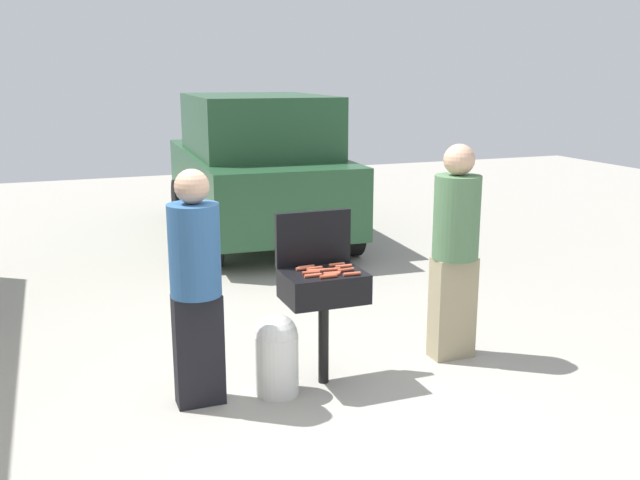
# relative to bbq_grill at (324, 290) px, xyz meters

# --- Properties ---
(ground_plane) EXTENTS (24.00, 24.00, 0.00)m
(ground_plane) POSITION_rel_bbq_grill_xyz_m (-0.28, -0.28, -0.74)
(ground_plane) COLOR #9E998E
(bbq_grill) EXTENTS (0.60, 0.44, 0.88)m
(bbq_grill) POSITION_rel_bbq_grill_xyz_m (0.00, 0.00, 0.00)
(bbq_grill) COLOR black
(bbq_grill) RESTS_ON ground
(grill_lid_open) EXTENTS (0.60, 0.05, 0.42)m
(grill_lid_open) POSITION_rel_bbq_grill_xyz_m (0.00, 0.22, 0.35)
(grill_lid_open) COLOR black
(grill_lid_open) RESTS_ON bbq_grill
(hot_dog_0) EXTENTS (0.13, 0.03, 0.03)m
(hot_dog_0) POSITION_rel_bbq_grill_xyz_m (0.16, -0.16, 0.15)
(hot_dog_0) COLOR #B74C33
(hot_dog_0) RESTS_ON bbq_grill
(hot_dog_1) EXTENTS (0.13, 0.04, 0.03)m
(hot_dog_1) POSITION_rel_bbq_grill_xyz_m (0.03, -0.09, 0.15)
(hot_dog_1) COLOR #B74C33
(hot_dog_1) RESTS_ON bbq_grill
(hot_dog_2) EXTENTS (0.13, 0.04, 0.03)m
(hot_dog_2) POSITION_rel_bbq_grill_xyz_m (-0.11, -0.02, 0.15)
(hot_dog_2) COLOR #AD4228
(hot_dog_2) RESTS_ON bbq_grill
(hot_dog_3) EXTENTS (0.13, 0.04, 0.03)m
(hot_dog_3) POSITION_rel_bbq_grill_xyz_m (0.01, -0.13, 0.15)
(hot_dog_3) COLOR #C6593D
(hot_dog_3) RESTS_ON bbq_grill
(hot_dog_4) EXTENTS (0.13, 0.04, 0.03)m
(hot_dog_4) POSITION_rel_bbq_grill_xyz_m (0.06, -0.00, 0.15)
(hot_dog_4) COLOR #B74C33
(hot_dog_4) RESTS_ON bbq_grill
(hot_dog_5) EXTENTS (0.13, 0.03, 0.03)m
(hot_dog_5) POSITION_rel_bbq_grill_xyz_m (-0.09, 0.13, 0.15)
(hot_dog_5) COLOR #C6593D
(hot_dog_5) RESTS_ON bbq_grill
(hot_dog_6) EXTENTS (0.13, 0.03, 0.03)m
(hot_dog_6) POSITION_rel_bbq_grill_xyz_m (0.18, 0.05, 0.15)
(hot_dog_6) COLOR #C6593D
(hot_dog_6) RESTS_ON bbq_grill
(hot_dog_7) EXTENTS (0.13, 0.03, 0.03)m
(hot_dog_7) POSITION_rel_bbq_grill_xyz_m (-0.02, -0.16, 0.15)
(hot_dog_7) COLOR #AD4228
(hot_dog_7) RESTS_ON bbq_grill
(hot_dog_8) EXTENTS (0.13, 0.04, 0.03)m
(hot_dog_8) POSITION_rel_bbq_grill_xyz_m (-0.05, 0.07, 0.15)
(hot_dog_8) COLOR #B74C33
(hot_dog_8) RESTS_ON bbq_grill
(hot_dog_9) EXTENTS (0.13, 0.03, 0.03)m
(hot_dog_9) POSITION_rel_bbq_grill_xyz_m (-0.12, 0.10, 0.15)
(hot_dog_9) COLOR #C6593D
(hot_dog_9) RESTS_ON bbq_grill
(hot_dog_10) EXTENTS (0.13, 0.04, 0.03)m
(hot_dog_10) POSITION_rel_bbq_grill_xyz_m (-0.06, 0.01, 0.15)
(hot_dog_10) COLOR #C6593D
(hot_dog_10) RESTS_ON bbq_grill
(hot_dog_11) EXTENTS (0.13, 0.03, 0.03)m
(hot_dog_11) POSITION_rel_bbq_grill_xyz_m (0.16, -0.05, 0.15)
(hot_dog_11) COLOR #B74C33
(hot_dog_11) RESTS_ON bbq_grill
(hot_dog_12) EXTENTS (0.13, 0.03, 0.03)m
(hot_dog_12) POSITION_rel_bbq_grill_xyz_m (-0.12, -0.10, 0.15)
(hot_dog_12) COLOR #C6593D
(hot_dog_12) RESTS_ON bbq_grill
(hot_dog_13) EXTENTS (0.13, 0.03, 0.03)m
(hot_dog_13) POSITION_rel_bbq_grill_xyz_m (0.15, 0.11, 0.15)
(hot_dog_13) COLOR #C6593D
(hot_dog_13) RESTS_ON bbq_grill
(propane_tank) EXTENTS (0.32, 0.32, 0.62)m
(propane_tank) POSITION_rel_bbq_grill_xyz_m (-0.39, -0.06, -0.42)
(propane_tank) COLOR silver
(propane_tank) RESTS_ON ground
(person_left) EXTENTS (0.36, 0.36, 1.70)m
(person_left) POSITION_rel_bbq_grill_xyz_m (-0.95, -0.01, 0.18)
(person_left) COLOR black
(person_left) RESTS_ON ground
(person_right) EXTENTS (0.37, 0.37, 1.78)m
(person_right) POSITION_rel_bbq_grill_xyz_m (1.18, 0.09, 0.22)
(person_right) COLOR gray
(person_right) RESTS_ON ground
(parked_minivan) EXTENTS (2.22, 4.50, 2.02)m
(parked_minivan) POSITION_rel_bbq_grill_xyz_m (0.89, 4.99, 0.28)
(parked_minivan) COLOR #234C2D
(parked_minivan) RESTS_ON ground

